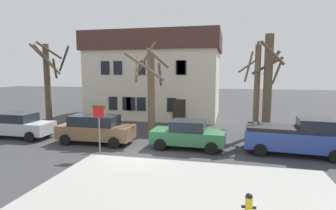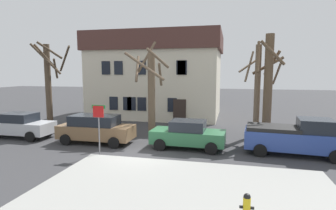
# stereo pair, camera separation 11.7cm
# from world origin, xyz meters

# --- Properties ---
(ground_plane) EXTENTS (120.00, 120.00, 0.00)m
(ground_plane) POSITION_xyz_m (0.00, 0.00, 0.00)
(ground_plane) COLOR #38383A
(sidewalk_slab) EXTENTS (11.12, 8.79, 0.12)m
(sidewalk_slab) POSITION_xyz_m (3.12, -5.07, 0.06)
(sidewalk_slab) COLOR #999993
(sidewalk_slab) RESTS_ON ground_plane
(building_main) EXTENTS (12.75, 8.73, 8.16)m
(building_main) POSITION_xyz_m (-2.64, 13.59, 4.15)
(building_main) COLOR beige
(building_main) RESTS_ON ground_plane
(tree_bare_near) EXTENTS (2.30, 3.35, 6.60)m
(tree_bare_near) POSITION_xyz_m (-8.83, 4.80, 3.65)
(tree_bare_near) COLOR #4C3D2D
(tree_bare_near) RESTS_ON ground_plane
(tree_bare_mid) EXTENTS (2.76, 2.58, 6.60)m
(tree_bare_mid) POSITION_xyz_m (-0.74, 4.71, 3.26)
(tree_bare_mid) COLOR brown
(tree_bare_mid) RESTS_ON ground_plane
(tree_bare_far) EXTENTS (2.60, 2.52, 6.26)m
(tree_bare_far) POSITION_xyz_m (6.44, 6.18, 3.32)
(tree_bare_far) COLOR brown
(tree_bare_far) RESTS_ON ground_plane
(tree_bare_end) EXTENTS (2.05, 2.06, 6.86)m
(tree_bare_end) POSITION_xyz_m (7.01, 5.44, 3.67)
(tree_bare_end) COLOR brown
(tree_bare_end) RESTS_ON ground_plane
(car_silver_sedan) EXTENTS (4.64, 2.00, 1.68)m
(car_silver_sedan) POSITION_xyz_m (-9.26, 2.04, 0.84)
(car_silver_sedan) COLOR #B7BABF
(car_silver_sedan) RESTS_ON ground_plane
(car_brown_wagon) EXTENTS (4.67, 2.03, 1.76)m
(car_brown_wagon) POSITION_xyz_m (-3.50, 1.88, 0.92)
(car_brown_wagon) COLOR brown
(car_brown_wagon) RESTS_ON ground_plane
(car_green_sedan) EXTENTS (4.31, 2.10, 1.65)m
(car_green_sedan) POSITION_xyz_m (2.31, 1.96, 0.83)
(car_green_sedan) COLOR #2D6B42
(car_green_sedan) RESTS_ON ground_plane
(pickup_truck_blue) EXTENTS (5.33, 2.53, 2.00)m
(pickup_truck_blue) POSITION_xyz_m (8.14, 2.06, 0.97)
(pickup_truck_blue) COLOR #2D4799
(pickup_truck_blue) RESTS_ON ground_plane
(fire_hydrant) EXTENTS (0.42, 0.22, 0.80)m
(fire_hydrant) POSITION_xyz_m (5.20, -5.47, 0.54)
(fire_hydrant) COLOR gold
(fire_hydrant) RESTS_ON sidewalk_slab
(street_sign_pole) EXTENTS (0.76, 0.07, 2.72)m
(street_sign_pole) POSITION_xyz_m (-2.05, -0.48, 1.91)
(street_sign_pole) COLOR slate
(street_sign_pole) RESTS_ON ground_plane
(bicycle_leaning) EXTENTS (1.75, 0.14, 1.03)m
(bicycle_leaning) POSITION_xyz_m (-5.89, 4.17, 0.37)
(bicycle_leaning) COLOR black
(bicycle_leaning) RESTS_ON ground_plane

